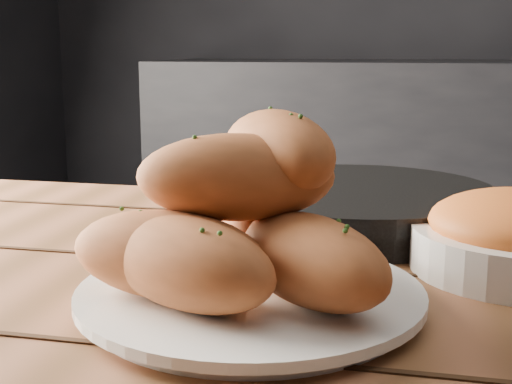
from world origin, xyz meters
TOP-DOWN VIEW (x-y plane):
  - plate at (-0.60, -0.36)m, footprint 0.27×0.27m
  - bread_rolls at (-0.61, -0.37)m, footprint 0.26×0.25m
  - skillet at (-0.54, -0.08)m, footprint 0.44×0.31m

SIDE VIEW (x-z plane):
  - plate at x=-0.60m, z-range 0.75..0.77m
  - skillet at x=-0.54m, z-range 0.75..0.80m
  - bread_rolls at x=-0.61m, z-range 0.75..0.89m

